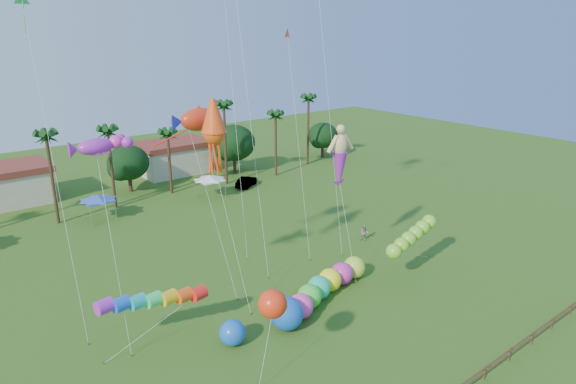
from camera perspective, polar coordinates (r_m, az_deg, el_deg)
ground at (r=37.24m, az=10.14°, el=-17.13°), size 160.00×160.00×0.00m
tree_line at (r=71.05m, az=-15.14°, el=3.54°), size 69.46×8.91×11.00m
buildings_row at (r=74.90m, az=-21.52°, el=1.82°), size 35.00×7.00×4.00m
tent_row at (r=61.32m, az=-20.20°, el=-0.71°), size 31.00×4.00×0.60m
car_b at (r=71.18m, az=-4.61°, el=1.17°), size 4.51×3.53×1.43m
spectator_b at (r=53.75m, az=8.49°, el=-4.52°), size 1.03×1.05×1.70m
caterpillar_inflatable at (r=41.78m, az=3.27°, el=-10.96°), size 12.22×5.11×2.51m
blue_ball at (r=37.16m, az=-6.20°, el=-15.28°), size 1.86×1.86×1.86m
rainbow_tube at (r=37.36m, az=-12.46°, el=-11.81°), size 8.92×1.08×3.46m
green_worm at (r=44.38m, az=11.67°, el=-6.48°), size 10.79×2.30×3.94m
orange_ball_kite at (r=31.45m, az=-1.73°, el=-12.33°), size 2.35×1.89×6.28m
merman_kite at (r=44.76m, az=5.78°, el=3.57°), size 2.26×4.43×12.79m
fish_kite at (r=41.91m, az=-9.81°, el=7.95°), size 4.95×5.71×15.17m
squid_kite at (r=39.59m, az=-8.22°, el=6.43°), size 2.18×5.70×16.21m
lobster_kite at (r=35.58m, az=-20.59°, el=4.74°), size 4.26×4.92×14.58m
delta_kite_red at (r=46.96m, az=0.02°, el=16.41°), size 1.04×3.76×21.07m
delta_kite_green at (r=38.19m, az=-27.39°, el=17.92°), size 1.27×4.93×23.51m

